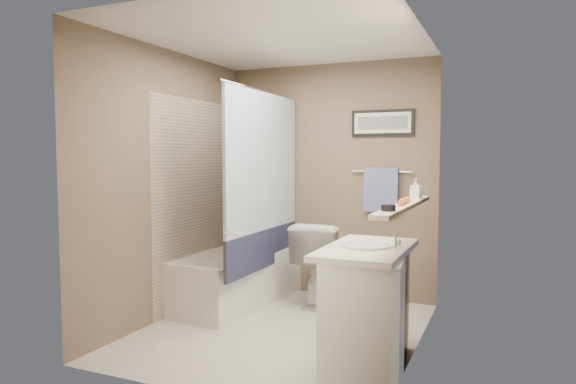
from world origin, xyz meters
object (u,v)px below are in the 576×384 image
at_px(vanity, 368,310).
at_px(hair_brush_back, 405,200).
at_px(bathtub, 236,277).
at_px(hair_brush_front, 402,202).
at_px(candle_bowl_near, 388,208).
at_px(soap_bottle, 415,189).
at_px(toilet, 325,262).
at_px(glass_jar, 417,192).

height_order(vanity, hair_brush_back, hair_brush_back).
relative_size(bathtub, hair_brush_front, 6.82).
relative_size(bathtub, candle_bowl_near, 16.67).
relative_size(vanity, soap_bottle, 5.63).
xyz_separation_m(bathtub, vanity, (1.60, -1.03, 0.15)).
bearing_deg(toilet, hair_brush_front, 131.00).
distance_m(toilet, soap_bottle, 1.39).
height_order(toilet, hair_brush_front, hair_brush_front).
distance_m(bathtub, candle_bowl_near, 2.36).
bearing_deg(candle_bowl_near, soap_bottle, 90.00).
distance_m(candle_bowl_near, hair_brush_front, 0.43).
height_order(candle_bowl_near, hair_brush_front, hair_brush_front).
distance_m(toilet, hair_brush_front, 1.68).
distance_m(glass_jar, soap_bottle, 0.09).
relative_size(hair_brush_front, soap_bottle, 1.38).
relative_size(vanity, hair_brush_back, 4.09).
distance_m(hair_brush_front, hair_brush_back, 0.12).
bearing_deg(hair_brush_back, soap_bottle, 90.00).
xyz_separation_m(toilet, candle_bowl_near, (0.97, -1.60, 0.73)).
xyz_separation_m(vanity, candle_bowl_near, (0.19, -0.24, 0.73)).
height_order(bathtub, glass_jar, glass_jar).
height_order(toilet, soap_bottle, soap_bottle).
distance_m(toilet, hair_brush_back, 1.60).
relative_size(candle_bowl_near, hair_brush_back, 0.41).
distance_m(vanity, hair_brush_back, 0.82).
bearing_deg(toilet, candle_bowl_near, 122.54).
bearing_deg(candle_bowl_near, hair_brush_front, 90.00).
bearing_deg(glass_jar, vanity, -102.55).
distance_m(bathtub, soap_bottle, 2.04).
bearing_deg(hair_brush_front, toilet, 129.64).
relative_size(toilet, hair_brush_front, 3.70).
bearing_deg(hair_brush_back, toilet, 132.84).
height_order(toilet, glass_jar, glass_jar).
bearing_deg(soap_bottle, toilet, 147.68).
distance_m(vanity, soap_bottle, 1.10).
relative_size(vanity, candle_bowl_near, 10.00).
xyz_separation_m(vanity, glass_jar, (0.19, 0.83, 0.77)).
bearing_deg(bathtub, vanity, -26.75).
bearing_deg(glass_jar, hair_brush_front, -90.00).
height_order(vanity, hair_brush_front, hair_brush_front).
bearing_deg(vanity, toilet, 113.42).
bearing_deg(bathtub, soap_bottle, -3.07).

